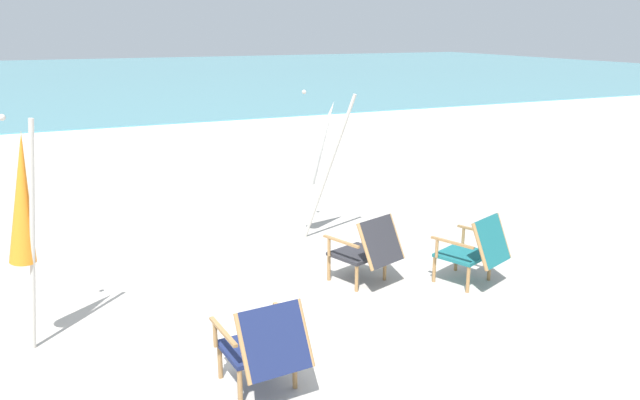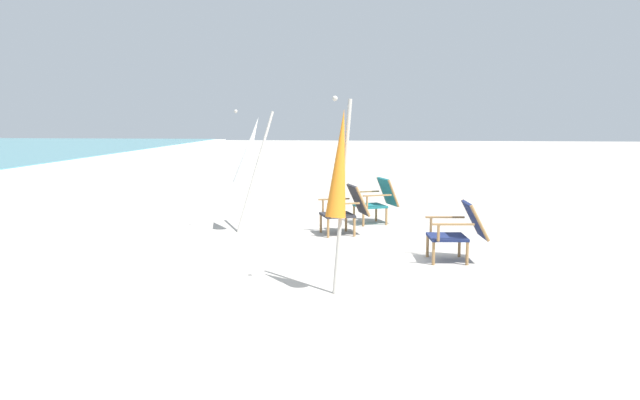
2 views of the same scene
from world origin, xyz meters
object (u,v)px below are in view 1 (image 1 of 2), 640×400
(beach_chair_far_center, at_px, (368,248))
(umbrella_furled_orange, at_px, (23,201))
(beach_chair_back_left, at_px, (476,249))
(umbrella_furled_white, at_px, (321,144))
(beach_chair_front_right, at_px, (264,344))

(beach_chair_far_center, xyz_separation_m, umbrella_furled_orange, (-3.36, -0.09, 0.96))
(beach_chair_far_center, relative_size, beach_chair_back_left, 1.01)
(umbrella_furled_white, distance_m, umbrella_furled_orange, 3.92)
(beach_chair_far_center, distance_m, umbrella_furled_orange, 3.50)
(beach_chair_back_left, distance_m, umbrella_furled_white, 2.48)
(beach_chair_front_right, height_order, beach_chair_back_left, beach_chair_back_left)
(beach_chair_front_right, bearing_deg, umbrella_furled_orange, 137.19)
(beach_chair_front_right, distance_m, beach_chair_back_left, 3.04)
(beach_chair_back_left, distance_m, umbrella_furled_orange, 4.56)
(beach_chair_back_left, relative_size, umbrella_furled_white, 0.43)
(beach_chair_far_center, xyz_separation_m, beach_chair_back_left, (1.08, -0.50, 0.00))
(beach_chair_front_right, distance_m, beach_chair_far_center, 2.36)
(umbrella_furled_orange, bearing_deg, umbrella_furled_white, 25.99)
(beach_chair_front_right, distance_m, umbrella_furled_white, 3.84)
(beach_chair_back_left, height_order, umbrella_furled_orange, umbrella_furled_orange)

